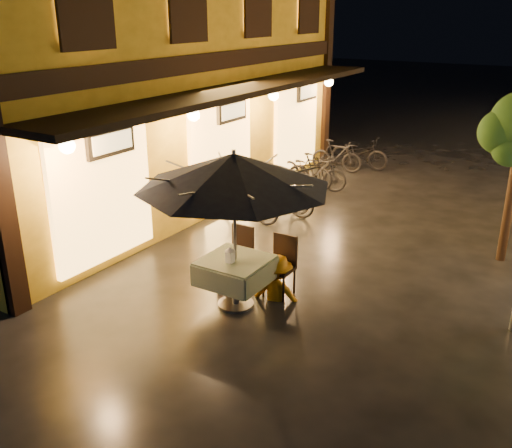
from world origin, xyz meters
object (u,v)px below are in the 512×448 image
Objects in this scene: person_yellow at (277,257)px; bicycle_0 at (243,201)px; patio_umbrella at (234,171)px; cafe_table at (235,271)px; table_lantern at (230,254)px; person_orange at (229,247)px.

bicycle_0 is at bearing -64.31° from person_yellow.
patio_umbrella is at bearing 38.20° from person_yellow.
table_lantern reaches higher than cafe_table.
patio_umbrella is at bearing 90.00° from table_lantern.
patio_umbrella is 1.24m from table_lantern.
person_orange is at bearing 131.22° from patio_umbrella.
table_lantern is 3.92m from bicycle_0.
table_lantern is (-0.00, -0.13, -1.23)m from patio_umbrella.
patio_umbrella is 1.64m from person_orange.
person_orange is (-0.47, 0.54, 0.09)m from cafe_table.
table_lantern is at bearing 43.90° from person_yellow.
patio_umbrella reaches higher than cafe_table.
cafe_table is 0.58× the size of bicycle_0.
person_orange is (-0.47, 0.54, -1.47)m from patio_umbrella.
person_yellow is at bearing 53.75° from patio_umbrella.
person_orange is 3.08m from bicycle_0.
table_lantern is at bearing -90.00° from cafe_table.
bicycle_0 is (-1.47, 2.70, -0.23)m from person_orange.
cafe_table is 0.36m from table_lantern.
cafe_table is at bearing 123.69° from patio_umbrella.
cafe_table is 0.72m from person_orange.
person_orange is at bearing -154.95° from bicycle_0.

